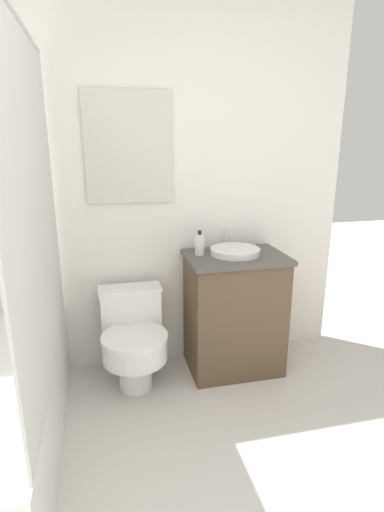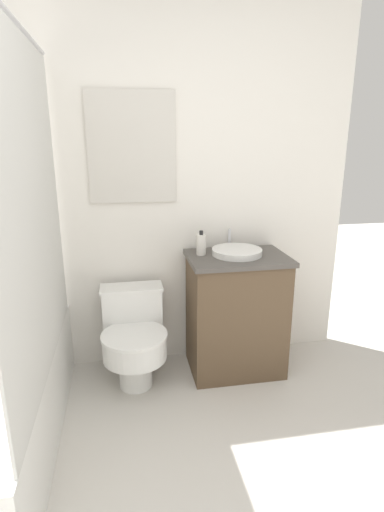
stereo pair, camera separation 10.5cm
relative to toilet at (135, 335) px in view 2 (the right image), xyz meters
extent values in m
cube|color=white|center=(-0.05, 0.30, 0.93)|extent=(3.09, 0.05, 2.50)
cube|color=beige|center=(0.05, 0.26, 1.14)|extent=(0.55, 0.02, 0.67)
cube|color=silver|center=(0.05, 0.26, 1.14)|extent=(0.52, 0.01, 0.64)
cube|color=silver|center=(-0.42, -0.49, 0.80)|extent=(0.01, 1.40, 1.66)
cylinder|color=#B7B7BC|center=(-0.42, -0.49, 1.65)|extent=(0.02, 1.40, 0.02)
cylinder|color=white|center=(0.00, -0.05, -0.21)|extent=(0.21, 0.21, 0.23)
cylinder|color=white|center=(0.00, -0.10, -0.03)|extent=(0.39, 0.39, 0.14)
cylinder|color=white|center=(0.00, -0.10, 0.05)|extent=(0.40, 0.40, 0.02)
cube|color=white|center=(0.00, 0.14, 0.10)|extent=(0.38, 0.17, 0.32)
cube|color=white|center=(0.00, 0.14, 0.27)|extent=(0.40, 0.18, 0.02)
cube|color=brown|center=(0.68, 0.03, 0.06)|extent=(0.60, 0.42, 0.77)
cube|color=#4C4742|center=(0.68, 0.03, 0.47)|extent=(0.63, 0.45, 0.03)
cylinder|color=white|center=(0.68, 0.05, 0.50)|extent=(0.32, 0.32, 0.04)
cylinder|color=silver|center=(0.68, 0.24, 0.55)|extent=(0.02, 0.02, 0.13)
cylinder|color=silver|center=(0.45, 0.10, 0.55)|extent=(0.06, 0.06, 0.13)
cylinder|color=black|center=(0.45, 0.10, 0.62)|extent=(0.02, 0.02, 0.02)
camera|label=1|loc=(-0.15, -2.29, 1.19)|focal=28.00mm
camera|label=2|loc=(-0.05, -2.31, 1.19)|focal=28.00mm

